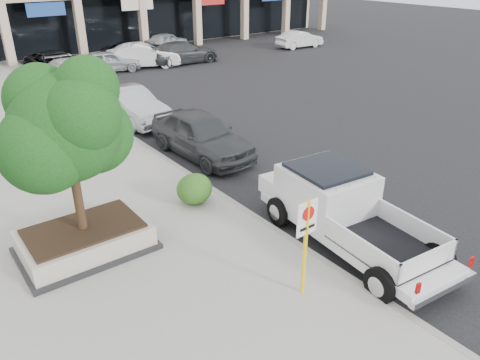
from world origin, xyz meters
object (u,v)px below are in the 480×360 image
(no_parking_sign, at_px, (306,235))
(lot_car_d, at_px, (139,52))
(lot_car_b, at_px, (143,56))
(lot_car_e, at_px, (166,41))
(planter, at_px, (85,239))
(curb_car_d, at_px, (56,65))
(curb_car_b, at_px, (130,105))
(planter_tree, at_px, (70,126))
(lot_car_f, at_px, (300,39))
(pickup_truck, at_px, (352,215))
(lot_car_c, at_px, (183,52))
(curb_car_a, at_px, (201,135))
(lot_car_a, at_px, (109,61))
(curb_car_c, at_px, (71,73))

(no_parking_sign, relative_size, lot_car_d, 0.44)
(lot_car_b, distance_m, lot_car_e, 6.63)
(lot_car_d, height_order, lot_car_e, lot_car_d)
(planter, relative_size, no_parking_sign, 1.39)
(curb_car_d, bearing_deg, curb_car_b, -92.09)
(no_parking_sign, bearing_deg, curb_car_d, 84.57)
(planter_tree, distance_m, lot_car_e, 28.82)
(planter_tree, distance_m, lot_car_f, 31.09)
(planter_tree, bearing_deg, lot_car_e, 57.16)
(planter, height_order, pickup_truck, pickup_truck)
(lot_car_c, bearing_deg, lot_car_b, 83.22)
(planter_tree, bearing_deg, planter, -131.03)
(pickup_truck, distance_m, lot_car_e, 29.71)
(pickup_truck, height_order, lot_car_f, pickup_truck)
(lot_car_c, bearing_deg, no_parking_sign, 156.61)
(lot_car_f, bearing_deg, lot_car_c, 91.57)
(planter, distance_m, curb_car_a, 7.09)
(no_parking_sign, relative_size, pickup_truck, 0.39)
(lot_car_b, height_order, lot_car_c, lot_car_b)
(no_parking_sign, xyz_separation_m, lot_car_d, (8.55, 25.70, -0.90))
(no_parking_sign, relative_size, lot_car_b, 0.47)
(curb_car_d, xyz_separation_m, lot_car_f, (19.45, -1.43, -0.10))
(lot_car_b, relative_size, lot_car_f, 1.19)
(lot_car_b, bearing_deg, lot_car_a, 108.06)
(curb_car_a, xyz_separation_m, curb_car_d, (-0.38, 16.17, -0.06))
(pickup_truck, distance_m, curb_car_a, 7.56)
(no_parking_sign, bearing_deg, curb_car_b, 80.53)
(planter, bearing_deg, lot_car_f, 36.59)
(lot_car_e, bearing_deg, lot_car_c, 142.78)
(lot_car_d, height_order, lot_car_f, lot_car_d)
(lot_car_e, bearing_deg, no_parking_sign, 135.94)
(lot_car_b, xyz_separation_m, lot_car_f, (13.80, -0.78, -0.13))
(pickup_truck, distance_m, lot_car_d, 25.67)
(planter, height_order, curb_car_a, curb_car_a)
(curb_car_b, relative_size, curb_car_d, 0.85)
(pickup_truck, height_order, curb_car_c, pickup_truck)
(lot_car_e, bearing_deg, pickup_truck, 139.70)
(curb_car_c, bearing_deg, lot_car_f, 3.65)
(lot_car_d, bearing_deg, curb_car_d, 119.36)
(lot_car_d, bearing_deg, lot_car_e, -33.63)
(pickup_truck, bearing_deg, lot_car_a, 87.88)
(no_parking_sign, distance_m, lot_car_e, 31.34)
(no_parking_sign, height_order, curb_car_c, no_parking_sign)
(lot_car_a, xyz_separation_m, lot_car_c, (5.30, -0.55, 0.06))
(curb_car_b, height_order, lot_car_e, curb_car_b)
(planter_tree, xyz_separation_m, lot_car_b, (11.09, 19.21, -2.61))
(curb_car_c, bearing_deg, lot_car_c, 10.01)
(lot_car_b, bearing_deg, curb_car_a, -177.51)
(no_parking_sign, relative_size, lot_car_c, 0.44)
(curb_car_b, relative_size, curb_car_c, 0.95)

